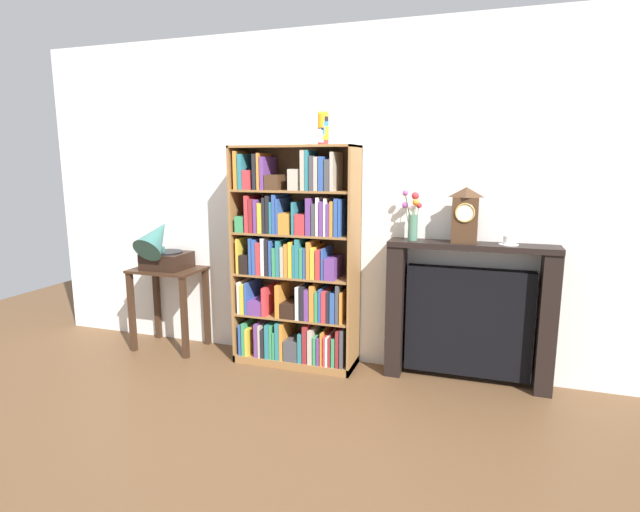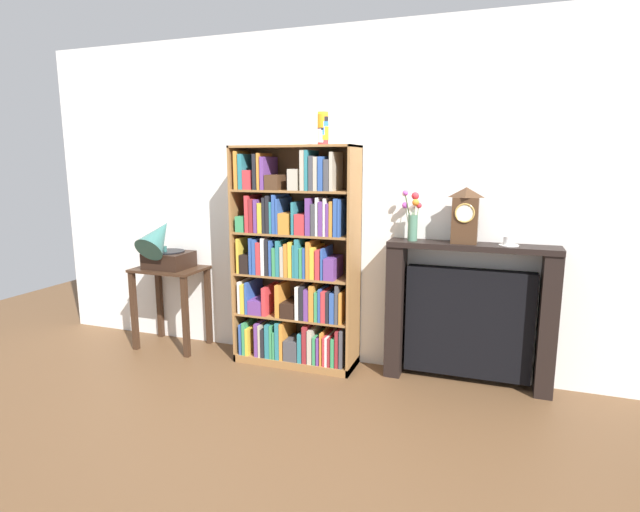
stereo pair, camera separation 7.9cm
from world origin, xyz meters
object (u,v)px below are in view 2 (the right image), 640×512
(side_table_left, at_px, (171,289))
(fireplace_mantel, at_px, (468,315))
(mantel_clock, at_px, (465,215))
(teacup_with_saucer, at_px, (509,242))
(cup_stack, at_px, (323,128))
(flower_vase, at_px, (412,216))
(bookshelf, at_px, (295,266))
(gramophone, at_px, (163,247))

(side_table_left, xyz_separation_m, fireplace_mantel, (2.47, 0.11, -0.01))
(mantel_clock, relative_size, teacup_with_saucer, 2.96)
(side_table_left, xyz_separation_m, mantel_clock, (2.42, 0.09, 0.72))
(cup_stack, distance_m, fireplace_mantel, 1.72)
(side_table_left, height_order, fireplace_mantel, fireplace_mantel)
(cup_stack, relative_size, flower_vase, 0.64)
(fireplace_mantel, height_order, flower_vase, flower_vase)
(mantel_clock, bearing_deg, cup_stack, -175.38)
(bookshelf, relative_size, cup_stack, 7.38)
(fireplace_mantel, bearing_deg, gramophone, -175.84)
(bookshelf, relative_size, fireplace_mantel, 1.47)
(bookshelf, bearing_deg, flower_vase, 4.54)
(cup_stack, height_order, teacup_with_saucer, cup_stack)
(cup_stack, relative_size, gramophone, 0.48)
(bookshelf, bearing_deg, teacup_with_saucer, 2.54)
(side_table_left, relative_size, teacup_with_saucer, 5.35)
(side_table_left, height_order, flower_vase, flower_vase)
(flower_vase, bearing_deg, mantel_clock, -0.63)
(cup_stack, distance_m, gramophone, 1.69)
(mantel_clock, height_order, flower_vase, mantel_clock)
(side_table_left, relative_size, fireplace_mantel, 0.60)
(flower_vase, xyz_separation_m, teacup_with_saucer, (0.67, -0.00, -0.15))
(mantel_clock, distance_m, teacup_with_saucer, 0.34)
(flower_vase, bearing_deg, side_table_left, -177.45)
(teacup_with_saucer, bearing_deg, mantel_clock, -179.55)
(bookshelf, distance_m, cup_stack, 1.07)
(mantel_clock, height_order, teacup_with_saucer, mantel_clock)
(side_table_left, distance_m, gramophone, 0.39)
(bookshelf, height_order, flower_vase, bookshelf)
(cup_stack, height_order, gramophone, cup_stack)
(teacup_with_saucer, bearing_deg, gramophone, -176.63)
(side_table_left, xyz_separation_m, gramophone, (-0.00, -0.07, 0.38))
(gramophone, relative_size, flower_vase, 1.34)
(cup_stack, xyz_separation_m, flower_vase, (0.65, 0.09, -0.63))
(bookshelf, bearing_deg, cup_stack, -3.83)
(flower_vase, bearing_deg, fireplace_mantel, 2.46)
(side_table_left, distance_m, mantel_clock, 2.52)
(gramophone, xyz_separation_m, fireplace_mantel, (2.47, 0.18, -0.39))
(side_table_left, height_order, mantel_clock, mantel_clock)
(bookshelf, distance_m, gramophone, 1.17)
(cup_stack, height_order, mantel_clock, cup_stack)
(bookshelf, distance_m, fireplace_mantel, 1.35)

